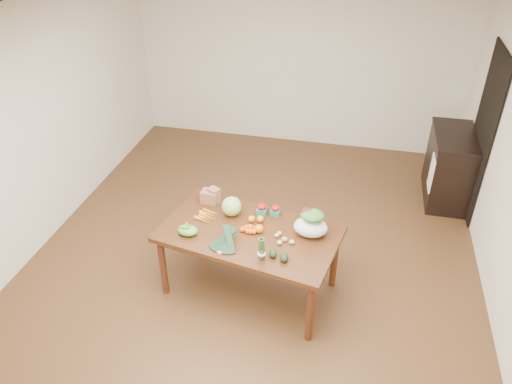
% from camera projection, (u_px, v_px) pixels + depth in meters
% --- Properties ---
extents(floor, '(6.00, 6.00, 0.00)m').
position_uv_depth(floor, '(255.00, 255.00, 5.79)').
color(floor, '#50321B').
rests_on(floor, ground).
extents(ceiling, '(5.00, 6.00, 0.02)m').
position_uv_depth(ceiling, '(254.00, 15.00, 4.33)').
color(ceiling, white).
rests_on(ceiling, room_walls).
extents(room_walls, '(5.02, 6.02, 2.70)m').
position_uv_depth(room_walls, '(255.00, 152.00, 5.06)').
color(room_walls, silver).
rests_on(room_walls, floor).
extents(dining_table, '(1.89, 1.27, 0.75)m').
position_uv_depth(dining_table, '(249.00, 261.00, 5.13)').
color(dining_table, '#43290F').
rests_on(dining_table, floor).
extents(doorway_dark, '(0.02, 1.00, 2.10)m').
position_uv_depth(doorway_dark, '(482.00, 135.00, 6.07)').
color(doorway_dark, black).
rests_on(doorway_dark, floor).
extents(cabinet, '(0.52, 1.02, 0.94)m').
position_uv_depth(cabinet, '(449.00, 167.00, 6.57)').
color(cabinet, black).
rests_on(cabinet, floor).
extents(dish_towel, '(0.02, 0.28, 0.45)m').
position_uv_depth(dish_towel, '(431.00, 173.00, 6.27)').
color(dish_towel, white).
rests_on(dish_towel, cabinet).
extents(paper_bag, '(0.27, 0.24, 0.17)m').
position_uv_depth(paper_bag, '(210.00, 195.00, 5.33)').
color(paper_bag, '#9B6145').
rests_on(paper_bag, dining_table).
extents(cabbage, '(0.21, 0.21, 0.21)m').
position_uv_depth(cabbage, '(232.00, 206.00, 5.12)').
color(cabbage, '#A6C471').
rests_on(cabbage, dining_table).
extents(strawberry_basket_a, '(0.12, 0.12, 0.09)m').
position_uv_depth(strawberry_basket_a, '(262.00, 210.00, 5.17)').
color(strawberry_basket_a, '#B90C15').
rests_on(strawberry_basket_a, dining_table).
extents(strawberry_basket_b, '(0.11, 0.11, 0.09)m').
position_uv_depth(strawberry_basket_b, '(275.00, 211.00, 5.15)').
color(strawberry_basket_b, red).
rests_on(strawberry_basket_b, dining_table).
extents(orange_a, '(0.07, 0.07, 0.07)m').
position_uv_depth(orange_a, '(252.00, 219.00, 5.05)').
color(orange_a, '#F2A40E').
rests_on(orange_a, dining_table).
extents(orange_b, '(0.07, 0.07, 0.07)m').
position_uv_depth(orange_b, '(260.00, 219.00, 5.05)').
color(orange_b, '#FFAC0F').
rests_on(orange_b, dining_table).
extents(orange_c, '(0.09, 0.09, 0.09)m').
position_uv_depth(orange_c, '(259.00, 229.00, 4.90)').
color(orange_c, orange).
rests_on(orange_c, dining_table).
extents(mandarin_cluster, '(0.21, 0.21, 0.09)m').
position_uv_depth(mandarin_cluster, '(250.00, 228.00, 4.91)').
color(mandarin_cluster, '#FF5A0F').
rests_on(mandarin_cluster, dining_table).
extents(carrots, '(0.26, 0.25, 0.03)m').
position_uv_depth(carrots, '(207.00, 216.00, 5.13)').
color(carrots, orange).
rests_on(carrots, dining_table).
extents(snap_pea_bag, '(0.20, 0.15, 0.09)m').
position_uv_depth(snap_pea_bag, '(188.00, 230.00, 4.87)').
color(snap_pea_bag, '#51A738').
rests_on(snap_pea_bag, dining_table).
extents(kale_bunch, '(0.39, 0.45, 0.16)m').
position_uv_depth(kale_bunch, '(224.00, 241.00, 4.68)').
color(kale_bunch, black).
rests_on(kale_bunch, dining_table).
extents(asparagus_bundle, '(0.10, 0.13, 0.26)m').
position_uv_depth(asparagus_bundle, '(262.00, 248.00, 4.52)').
color(asparagus_bundle, '#497334').
rests_on(asparagus_bundle, dining_table).
extents(potato_a, '(0.05, 0.04, 0.04)m').
position_uv_depth(potato_a, '(277.00, 236.00, 4.84)').
color(potato_a, tan).
rests_on(potato_a, dining_table).
extents(potato_b, '(0.05, 0.05, 0.05)m').
position_uv_depth(potato_b, '(280.00, 242.00, 4.75)').
color(potato_b, tan).
rests_on(potato_b, dining_table).
extents(potato_c, '(0.06, 0.05, 0.05)m').
position_uv_depth(potato_c, '(285.00, 239.00, 4.79)').
color(potato_c, tan).
rests_on(potato_c, dining_table).
extents(potato_d, '(0.05, 0.04, 0.04)m').
position_uv_depth(potato_d, '(279.00, 233.00, 4.87)').
color(potato_d, tan).
rests_on(potato_d, dining_table).
extents(potato_e, '(0.05, 0.05, 0.05)m').
position_uv_depth(potato_e, '(292.00, 242.00, 4.76)').
color(potato_e, tan).
rests_on(potato_e, dining_table).
extents(avocado_a, '(0.10, 0.12, 0.07)m').
position_uv_depth(avocado_a, '(273.00, 253.00, 4.60)').
color(avocado_a, black).
rests_on(avocado_a, dining_table).
extents(avocado_b, '(0.11, 0.13, 0.08)m').
position_uv_depth(avocado_b, '(284.00, 257.00, 4.55)').
color(avocado_b, black).
rests_on(avocado_b, dining_table).
extents(salad_bag, '(0.37, 0.31, 0.26)m').
position_uv_depth(salad_bag, '(311.00, 224.00, 4.82)').
color(salad_bag, silver).
rests_on(salad_bag, dining_table).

